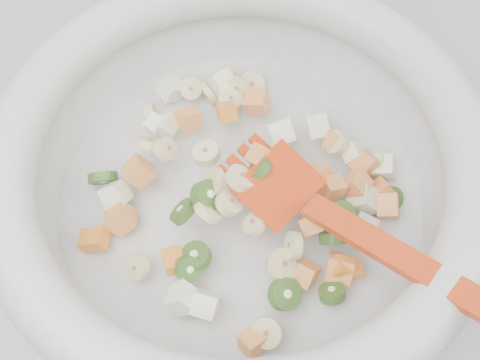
# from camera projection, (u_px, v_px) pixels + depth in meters

# --- Properties ---
(counter) EXTENTS (2.00, 0.60, 0.90)m
(counter) POSITION_uv_depth(u_px,v_px,m) (353.00, 329.00, 0.97)
(counter) COLOR #A6A7AC
(counter) RESTS_ON ground
(mixing_bowl) EXTENTS (0.45, 0.43, 0.13)m
(mixing_bowl) POSITION_uv_depth(u_px,v_px,m) (241.00, 171.00, 0.52)
(mixing_bowl) COLOR #B7B7B4
(mixing_bowl) RESTS_ON counter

